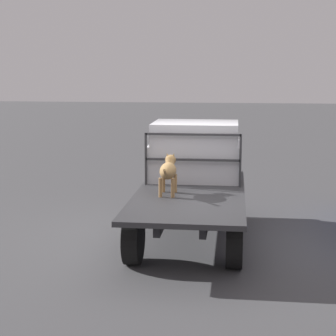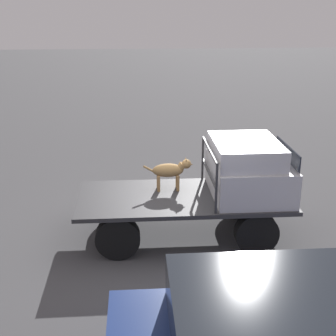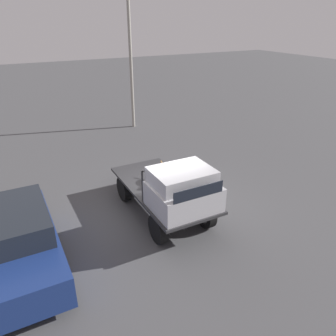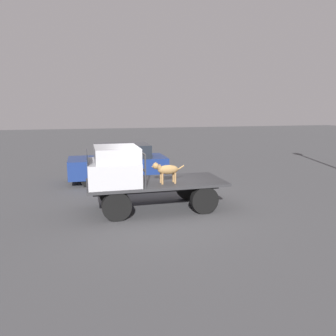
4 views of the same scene
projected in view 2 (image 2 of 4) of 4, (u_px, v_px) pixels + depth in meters
The scene contains 5 objects.
ground_plane at pixel (183, 236), 9.40m from camera, with size 80.00×80.00×0.00m, color #474749.
flatbed_truck at pixel (184, 207), 9.19m from camera, with size 4.12×1.85×0.87m.
truck_cab at pixel (248, 169), 9.02m from camera, with size 1.46×1.73×1.09m.
truck_headboard at pixel (209, 165), 8.93m from camera, with size 0.04×1.73×0.95m.
dog at pixel (171, 170), 9.29m from camera, with size 0.99×0.27×0.66m.
Camera 2 is at (-0.91, -8.36, 4.43)m, focal length 50.00 mm.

